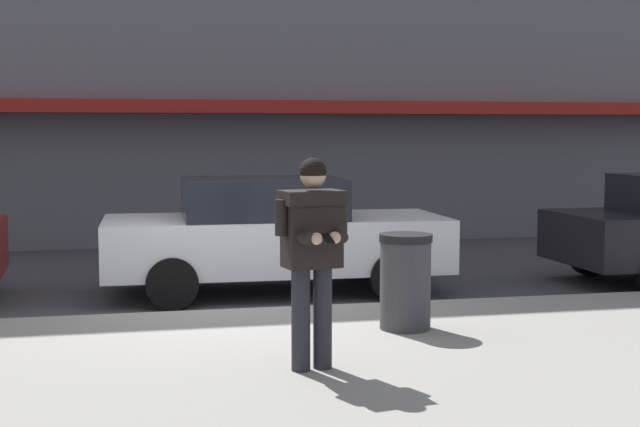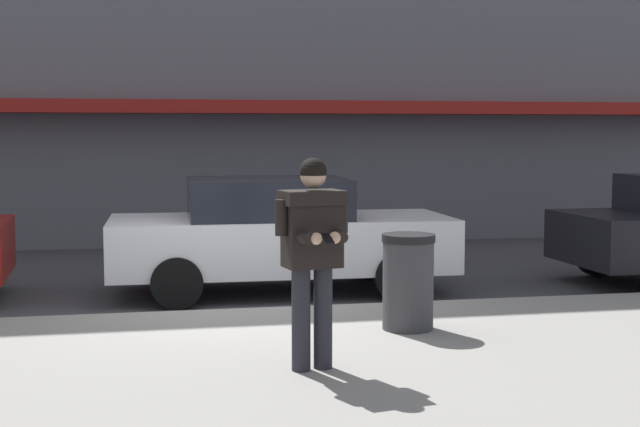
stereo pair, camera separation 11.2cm
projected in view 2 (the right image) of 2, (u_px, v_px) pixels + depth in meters
ground_plane at (236, 317)px, 10.40m from camera, size 80.00×80.00×0.00m
sidewalk at (383, 371)px, 7.80m from camera, size 32.00×5.30×0.14m
curb_paint_line at (319, 312)px, 10.64m from camera, size 28.00×0.12×0.01m
parked_sedan_mid at (278, 234)px, 11.87m from camera, size 4.54×2.01×1.54m
man_texting_on_phone at (312, 240)px, 7.48m from camera, size 0.64×0.63×1.81m
trash_bin at (408, 281)px, 9.09m from camera, size 0.55×0.55×0.98m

